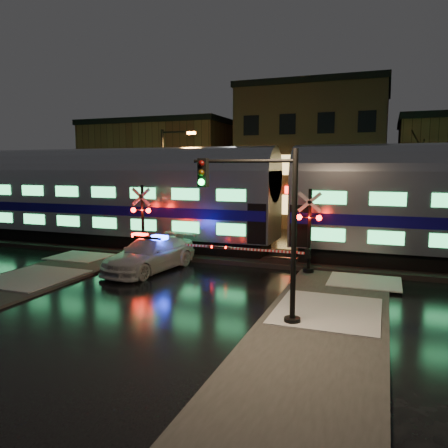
{
  "coord_description": "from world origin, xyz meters",
  "views": [
    {
      "loc": [
        8.23,
        -17.83,
        5.05
      ],
      "look_at": [
        0.64,
        2.5,
        2.2
      ],
      "focal_mm": 35.0,
      "sensor_mm": 36.0,
      "label": 1
    }
  ],
  "objects_px": {
    "police_car": "(150,254)",
    "crossing_signal_right": "(301,239)",
    "crossing_signal_left": "(148,230)",
    "traffic_light": "(266,233)",
    "streetlight": "(166,177)"
  },
  "relations": [
    {
      "from": "crossing_signal_right",
      "to": "traffic_light",
      "type": "bearing_deg",
      "value": -88.83
    },
    {
      "from": "police_car",
      "to": "streetlight",
      "type": "distance_m",
      "value": 9.87
    },
    {
      "from": "traffic_light",
      "to": "crossing_signal_left",
      "type": "bearing_deg",
      "value": 136.16
    },
    {
      "from": "traffic_light",
      "to": "streetlight",
      "type": "height_order",
      "value": "streetlight"
    },
    {
      "from": "crossing_signal_right",
      "to": "police_car",
      "type": "bearing_deg",
      "value": -165.63
    },
    {
      "from": "crossing_signal_left",
      "to": "traffic_light",
      "type": "distance_m",
      "value": 10.88
    },
    {
      "from": "crossing_signal_left",
      "to": "streetlight",
      "type": "height_order",
      "value": "streetlight"
    },
    {
      "from": "police_car",
      "to": "crossing_signal_right",
      "type": "height_order",
      "value": "crossing_signal_right"
    },
    {
      "from": "police_car",
      "to": "traffic_light",
      "type": "xyz_separation_m",
      "value": [
        7.18,
        -5.07,
        2.16
      ]
    },
    {
      "from": "crossing_signal_right",
      "to": "traffic_light",
      "type": "height_order",
      "value": "traffic_light"
    },
    {
      "from": "crossing_signal_left",
      "to": "traffic_light",
      "type": "bearing_deg",
      "value": -39.52
    },
    {
      "from": "police_car",
      "to": "traffic_light",
      "type": "bearing_deg",
      "value": -26.89
    },
    {
      "from": "crossing_signal_right",
      "to": "streetlight",
      "type": "distance_m",
      "value": 12.81
    },
    {
      "from": "traffic_light",
      "to": "streetlight",
      "type": "distance_m",
      "value": 17.35
    },
    {
      "from": "police_car",
      "to": "streetlight",
      "type": "height_order",
      "value": "streetlight"
    }
  ]
}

